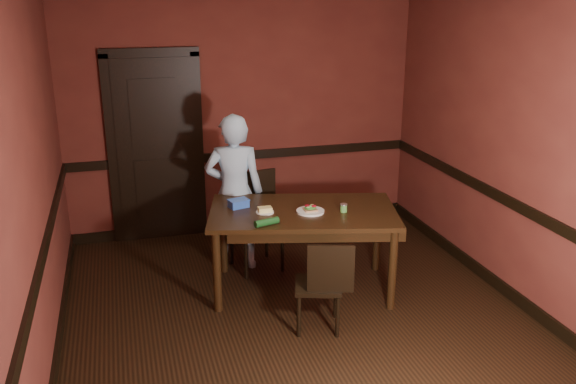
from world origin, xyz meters
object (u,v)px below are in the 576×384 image
person (234,192)px  sauce_jar (344,208)px  dining_table (303,250)px  chair_near (318,283)px  cheese_saucer (265,210)px  food_tub (239,203)px  chair_far (256,223)px  sandwich_plate (310,210)px

person → sauce_jar: person is taller
dining_table → chair_near: chair_near is taller
dining_table → chair_near: size_ratio=2.11×
dining_table → cheese_saucer: (-0.35, 0.03, 0.42)m
person → food_tub: person is taller
chair_far → chair_near: (0.23, -1.28, -0.08)m
dining_table → sauce_jar: 0.58m
food_tub → sauce_jar: bearing=-38.7°
dining_table → chair_near: 0.71m
person → sauce_jar: size_ratio=20.75×
cheese_saucer → food_tub: (-0.20, 0.21, 0.02)m
cheese_saucer → chair_near: bearing=-69.5°
chair_near → sauce_jar: 0.82m
chair_far → chair_near: 1.31m
chair_near → dining_table: bearing=-79.4°
chair_far → person: person is taller
person → sandwich_plate: person is taller
sauce_jar → person: bearing=135.8°
chair_near → food_tub: (-0.48, 0.94, 0.44)m
chair_near → cheese_saucer: bearing=-52.4°
sandwich_plate → chair_near: bearing=-101.5°
chair_near → sauce_jar: size_ratio=10.50×
chair_near → food_tub: food_tub is taller
chair_far → sandwich_plate: chair_far is taller
dining_table → cheese_saucer: 0.55m
chair_far → food_tub: bearing=-135.1°
person → sauce_jar: 1.19m
dining_table → cheese_saucer: cheese_saucer is taller
chair_near → sandwich_plate: 0.77m
person → cheese_saucer: bearing=116.4°
person → food_tub: 0.45m
sandwich_plate → food_tub: bearing=153.1°
chair_far → sauce_jar: size_ratio=12.68×
person → cheese_saucer: size_ratio=9.71×
sandwich_plate → sauce_jar: size_ratio=3.32×
chair_far → sauce_jar: bearing=-58.1°
sandwich_plate → food_tub: (-0.60, 0.31, 0.02)m
dining_table → cheese_saucer: bearing=-170.6°
person → cheese_saucer: 0.67m
chair_far → person: bearing=142.8°
dining_table → food_tub: size_ratio=8.16×
sauce_jar → chair_near: bearing=-127.4°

